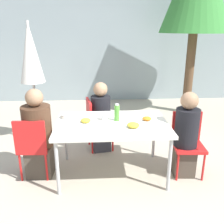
{
  "coord_description": "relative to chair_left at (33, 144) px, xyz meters",
  "views": [
    {
      "loc": [
        -0.18,
        -3.05,
        1.94
      ],
      "look_at": [
        0.0,
        0.0,
        0.91
      ],
      "focal_mm": 40.0,
      "sensor_mm": 36.0,
      "label": 1
    }
  ],
  "objects": [
    {
      "name": "plate_2",
      "position": [
        1.51,
        0.06,
        0.28
      ],
      "size": [
        0.22,
        0.22,
        0.06
      ],
      "color": "white",
      "rests_on": "dining_table"
    },
    {
      "name": "plate_1",
      "position": [
        0.69,
        0.04,
        0.29
      ],
      "size": [
        0.24,
        0.24,
        0.07
      ],
      "color": "white",
      "rests_on": "dining_table"
    },
    {
      "name": "person_right",
      "position": [
        2.02,
        -0.03,
        0.07
      ],
      "size": [
        0.31,
        0.31,
        1.18
      ],
      "rotation": [
        0.0,
        0.0,
        3.08
      ],
      "color": "#473D33",
      "rests_on": "ground"
    },
    {
      "name": "drinking_cup",
      "position": [
        0.94,
        0.14,
        0.31
      ],
      "size": [
        0.08,
        0.08,
        0.1
      ],
      "color": "white",
      "rests_on": "dining_table"
    },
    {
      "name": "bottle",
      "position": [
        1.11,
        0.12,
        0.37
      ],
      "size": [
        0.07,
        0.07,
        0.23
      ],
      "color": "#51A338",
      "rests_on": "dining_table"
    },
    {
      "name": "building_facade",
      "position": [
        1.04,
        3.91,
        1.0
      ],
      "size": [
        10.0,
        0.2,
        3.0
      ],
      "color": "#89999E",
      "rests_on": "ground"
    },
    {
      "name": "plate_0",
      "position": [
        1.29,
        -0.17,
        0.29
      ],
      "size": [
        0.28,
        0.28,
        0.07
      ],
      "color": "white",
      "rests_on": "dining_table"
    },
    {
      "name": "person_far",
      "position": [
        0.9,
        0.78,
        0.05
      ],
      "size": [
        0.33,
        0.33,
        1.14
      ],
      "rotation": [
        0.0,
        0.0,
        -1.39
      ],
      "color": "#383842",
      "rests_on": "ground"
    },
    {
      "name": "chair_left",
      "position": [
        0.0,
        0.0,
        0.0
      ],
      "size": [
        0.42,
        0.42,
        0.85
      ],
      "rotation": [
        0.0,
        0.0,
        -0.05
      ],
      "color": "red",
      "rests_on": "ground"
    },
    {
      "name": "salad_bowl",
      "position": [
        0.43,
        0.27,
        0.29
      ],
      "size": [
        0.16,
        0.16,
        0.05
      ],
      "color": "white",
      "rests_on": "dining_table"
    },
    {
      "name": "ground_plane",
      "position": [
        1.04,
        0.03,
        -0.5
      ],
      "size": [
        24.0,
        24.0,
        0.0
      ],
      "primitive_type": "plane",
      "color": "#B2A893"
    },
    {
      "name": "dining_table",
      "position": [
        1.04,
        0.03,
        0.21
      ],
      "size": [
        1.47,
        0.99,
        0.76
      ],
      "color": "silver",
      "rests_on": "ground"
    },
    {
      "name": "chair_far",
      "position": [
        0.81,
        0.81,
        0.0
      ],
      "size": [
        0.47,
        0.47,
        0.85
      ],
      "rotation": [
        0.0,
        0.0,
        -1.39
      ],
      "color": "red",
      "rests_on": "ground"
    },
    {
      "name": "closed_umbrella",
      "position": [
        -0.2,
        1.09,
        1.0
      ],
      "size": [
        0.39,
        0.39,
        2.05
      ],
      "color": "#333333",
      "rests_on": "ground"
    },
    {
      "name": "chair_right",
      "position": [
        2.08,
        0.04,
        0.0
      ],
      "size": [
        0.43,
        0.43,
        0.85
      ],
      "rotation": [
        0.0,
        0.0,
        3.08
      ],
      "color": "red",
      "rests_on": "ground"
    },
    {
      "name": "person_left",
      "position": [
        0.05,
        0.08,
        0.07
      ],
      "size": [
        0.38,
        0.38,
        1.22
      ],
      "rotation": [
        0.0,
        0.0,
        -0.05
      ],
      "color": "#473D33",
      "rests_on": "ground"
    }
  ]
}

